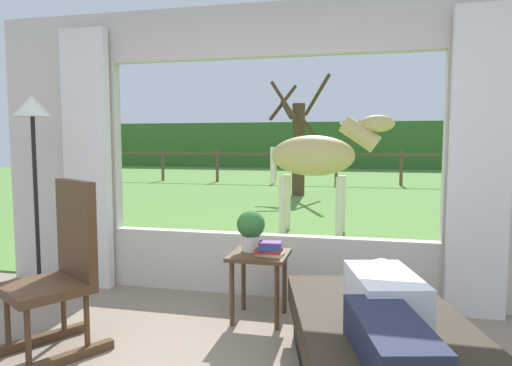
% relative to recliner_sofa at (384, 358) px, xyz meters
% --- Properties ---
extents(back_wall_with_window, '(5.20, 0.12, 2.55)m').
position_rel_recliner_sofa_xyz_m(back_wall_with_window, '(-0.95, 1.50, 1.03)').
color(back_wall_with_window, beige).
rests_on(back_wall_with_window, ground_plane).
extents(curtain_panel_left, '(0.44, 0.10, 2.40)m').
position_rel_recliner_sofa_xyz_m(curtain_panel_left, '(-2.64, 1.36, 0.98)').
color(curtain_panel_left, silver).
rests_on(curtain_panel_left, ground_plane).
extents(curtain_panel_right, '(0.44, 0.10, 2.40)m').
position_rel_recliner_sofa_xyz_m(curtain_panel_right, '(0.74, 1.36, 0.98)').
color(curtain_panel_right, silver).
rests_on(curtain_panel_right, ground_plane).
extents(outdoor_pasture_lawn, '(36.00, 21.68, 0.02)m').
position_rel_recliner_sofa_xyz_m(outdoor_pasture_lawn, '(-0.95, 12.40, -0.21)').
color(outdoor_pasture_lawn, '#568438').
rests_on(outdoor_pasture_lawn, ground_plane).
extents(distant_hill_ridge, '(36.00, 2.00, 2.40)m').
position_rel_recliner_sofa_xyz_m(distant_hill_ridge, '(-0.95, 22.24, 0.98)').
color(distant_hill_ridge, '#396B2B').
rests_on(distant_hill_ridge, ground_plane).
extents(recliner_sofa, '(1.27, 1.86, 0.42)m').
position_rel_recliner_sofa_xyz_m(recliner_sofa, '(0.00, 0.00, 0.00)').
color(recliner_sofa, black).
rests_on(recliner_sofa, ground_plane).
extents(reclining_person, '(0.47, 1.43, 0.22)m').
position_rel_recliner_sofa_xyz_m(reclining_person, '(-0.00, -0.05, 0.30)').
color(reclining_person, silver).
rests_on(reclining_person, recliner_sofa).
extents(rocking_chair, '(0.75, 0.82, 1.12)m').
position_rel_recliner_sofa_xyz_m(rocking_chair, '(-2.04, 0.12, 0.33)').
color(rocking_chair, '#4C331E').
rests_on(rocking_chair, ground_plane).
extents(side_table, '(0.44, 0.44, 0.52)m').
position_rel_recliner_sofa_xyz_m(side_table, '(-0.89, 0.92, 0.21)').
color(side_table, '#4C331E').
rests_on(side_table, ground_plane).
extents(potted_plant, '(0.22, 0.22, 0.32)m').
position_rel_recliner_sofa_xyz_m(potted_plant, '(-0.97, 0.98, 0.48)').
color(potted_plant, silver).
rests_on(potted_plant, side_table).
extents(book_stack, '(0.21, 0.16, 0.11)m').
position_rel_recliner_sofa_xyz_m(book_stack, '(-0.80, 0.87, 0.35)').
color(book_stack, beige).
rests_on(book_stack, side_table).
extents(floor_lamp_left, '(0.32, 0.32, 1.77)m').
position_rel_recliner_sofa_xyz_m(floor_lamp_left, '(-2.91, 0.99, 1.21)').
color(floor_lamp_left, black).
rests_on(floor_lamp_left, ground_plane).
extents(horse, '(1.82, 0.64, 1.73)m').
position_rel_recliner_sofa_xyz_m(horse, '(-0.77, 4.36, 0.94)').
color(horse, tan).
rests_on(horse, outdoor_pasture_lawn).
extents(pasture_tree, '(1.55, 1.57, 3.01)m').
position_rel_recliner_sofa_xyz_m(pasture_tree, '(-1.72, 9.11, 1.15)').
color(pasture_tree, '#4C3823').
rests_on(pasture_tree, outdoor_pasture_lawn).
extents(pasture_fence_line, '(16.10, 0.10, 1.10)m').
position_rel_recliner_sofa_xyz_m(pasture_fence_line, '(-0.95, 12.46, 0.53)').
color(pasture_fence_line, brown).
rests_on(pasture_fence_line, outdoor_pasture_lawn).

